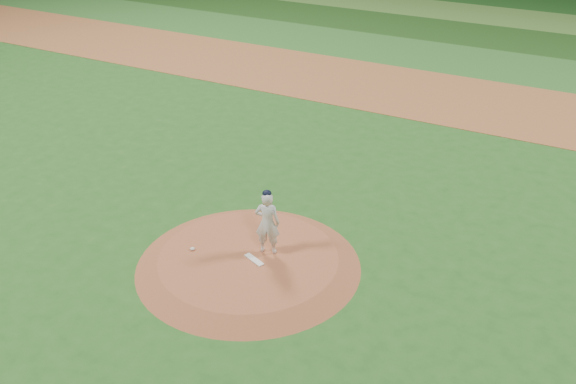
{
  "coord_description": "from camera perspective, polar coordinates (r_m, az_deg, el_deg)",
  "views": [
    {
      "loc": [
        7.11,
        -10.9,
        9.07
      ],
      "look_at": [
        0.0,
        2.0,
        1.1
      ],
      "focal_mm": 40.0,
      "sensor_mm": 36.0,
      "label": 1
    }
  ],
  "objects": [
    {
      "name": "infield_dirt_band",
      "position": [
        27.43,
        12.33,
        8.47
      ],
      "size": [
        70.0,
        6.0,
        0.02
      ],
      "primitive_type": "cube",
      "color": "#98592F",
      "rests_on": "ground"
    },
    {
      "name": "outfield_stripe_1",
      "position": [
        37.23,
        17.44,
        13.06
      ],
      "size": [
        70.0,
        5.0,
        0.02
      ],
      "primitive_type": "cube",
      "color": "#1C4416",
      "rests_on": "ground"
    },
    {
      "name": "pitchers_mound",
      "position": [
        15.79,
        -3.53,
        -6.15
      ],
      "size": [
        5.5,
        5.5,
        0.25
      ],
      "primitive_type": "cone",
      "color": "#9E5331",
      "rests_on": "ground"
    },
    {
      "name": "rosin_bag",
      "position": [
        16.1,
        -8.49,
        -5.01
      ],
      "size": [
        0.12,
        0.12,
        0.07
      ],
      "primitive_type": "ellipsoid",
      "color": "silver",
      "rests_on": "pitchers_mound"
    },
    {
      "name": "outfield_stripe_2",
      "position": [
        42.01,
        19.06,
        14.47
      ],
      "size": [
        70.0,
        5.0,
        0.02
      ],
      "primitive_type": "cube",
      "color": "#467A2C",
      "rests_on": "ground"
    },
    {
      "name": "pitching_rubber",
      "position": [
        15.58,
        -3.03,
        -6.03
      ],
      "size": [
        0.63,
        0.37,
        0.03
      ],
      "primitive_type": "cube",
      "rotation": [
        0.0,
        0.0,
        -0.38
      ],
      "color": "white",
      "rests_on": "pitchers_mound"
    },
    {
      "name": "pitcher_on_mound",
      "position": [
        15.44,
        -1.84,
        -2.71
      ],
      "size": [
        0.7,
        0.56,
        1.71
      ],
      "color": "silver",
      "rests_on": "pitchers_mound"
    },
    {
      "name": "outfield_stripe_0",
      "position": [
        32.51,
        15.37,
        11.23
      ],
      "size": [
        70.0,
        5.0,
        0.02
      ],
      "primitive_type": "cube",
      "color": "#2E6825",
      "rests_on": "ground"
    },
    {
      "name": "ground",
      "position": [
        15.86,
        -3.51,
        -6.52
      ],
      "size": [
        120.0,
        120.0,
        0.0
      ],
      "primitive_type": "plane",
      "color": "#23561C",
      "rests_on": "ground"
    },
    {
      "name": "outfield_stripe_3",
      "position": [
        46.84,
        20.36,
        15.58
      ],
      "size": [
        70.0,
        5.0,
        0.02
      ],
      "primitive_type": "cube",
      "color": "#184516",
      "rests_on": "ground"
    }
  ]
}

